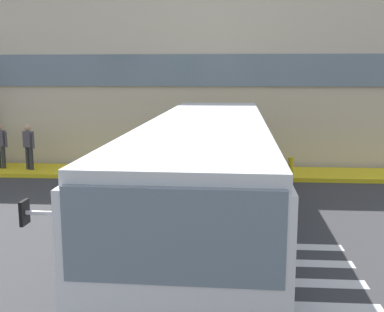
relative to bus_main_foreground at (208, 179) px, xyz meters
name	(u,v)px	position (x,y,z in m)	size (l,w,h in m)	color
ground_plane	(164,212)	(-1.26, 1.77, -1.35)	(80.00, 90.00, 0.02)	#353538
bay_paint_stripes	(243,281)	(0.74, -2.43, -1.33)	(4.40, 3.96, 0.01)	silver
terminal_building	(180,77)	(-1.95, 13.43, 2.16)	(25.63, 13.80, 7.00)	beige
boarding_curb	(181,172)	(-1.26, 6.57, -1.26)	(27.83, 2.00, 0.15)	yellow
bus_main_foreground	(208,179)	(0.00, 0.00, 0.00)	(3.30, 12.05, 2.70)	silver
passenger_near_column	(0,144)	(-8.05, 6.50, -0.26)	(0.59, 0.26, 1.68)	#2D2D33
passenger_by_doorway	(29,145)	(-6.88, 6.35, -0.26)	(0.53, 0.37, 1.68)	#2D2D33
safety_bollard_yellow	(291,171)	(2.61, 5.37, -0.89)	(0.18, 0.18, 0.90)	yellow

